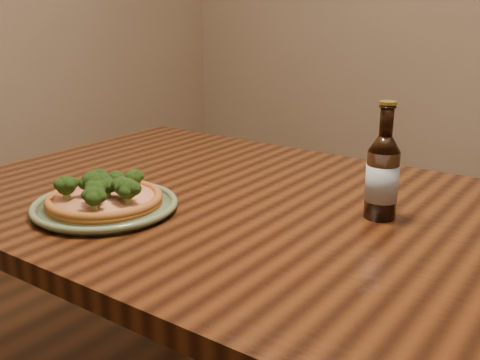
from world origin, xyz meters
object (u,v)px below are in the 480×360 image
Objects in this scene: table at (298,255)px; beer_bottle at (382,176)px; pizza at (105,196)px; plate at (105,205)px.

table is 0.23m from beer_bottle.
beer_bottle is (0.46, 0.28, 0.05)m from pizza.
beer_bottle reaches higher than plate.
table is at bearing 33.61° from plate.
table is at bearing 33.80° from pizza.
pizza is 1.02× the size of beer_bottle.
plate is 0.02m from pizza.
table is 6.92× the size of pizza.
beer_bottle reaches higher than pizza.
pizza is at bearing -143.74° from beer_bottle.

